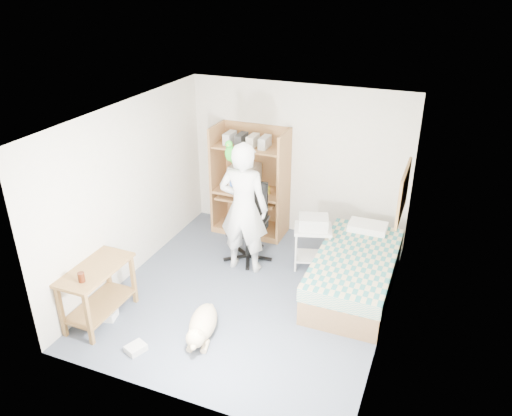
{
  "coord_description": "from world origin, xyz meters",
  "views": [
    {
      "loc": [
        2.21,
        -5.24,
        4.05
      ],
      "look_at": [
        -0.12,
        0.53,
        1.05
      ],
      "focal_mm": 35.0,
      "sensor_mm": 36.0,
      "label": 1
    }
  ],
  "objects_px": {
    "side_desk": "(98,286)",
    "printer_cart": "(312,241)",
    "computer_hutch": "(251,185)",
    "dog": "(202,325)",
    "bed": "(355,272)",
    "person": "(244,208)",
    "office_chair": "(249,232)"
  },
  "relations": [
    {
      "from": "side_desk",
      "to": "printer_cart",
      "type": "height_order",
      "value": "side_desk"
    },
    {
      "from": "computer_hutch",
      "to": "dog",
      "type": "bearing_deg",
      "value": -79.74
    },
    {
      "from": "computer_hutch",
      "to": "bed",
      "type": "xyz_separation_m",
      "value": [
        2.0,
        -1.12,
        -0.53
      ]
    },
    {
      "from": "dog",
      "to": "printer_cart",
      "type": "relative_size",
      "value": 1.51
    },
    {
      "from": "computer_hutch",
      "to": "bed",
      "type": "height_order",
      "value": "computer_hutch"
    },
    {
      "from": "computer_hutch",
      "to": "bed",
      "type": "distance_m",
      "value": 2.35
    },
    {
      "from": "dog",
      "to": "printer_cart",
      "type": "height_order",
      "value": "printer_cart"
    },
    {
      "from": "dog",
      "to": "printer_cart",
      "type": "bearing_deg",
      "value": 54.73
    },
    {
      "from": "side_desk",
      "to": "printer_cart",
      "type": "xyz_separation_m",
      "value": [
        2.13,
        2.21,
        -0.06
      ]
    },
    {
      "from": "side_desk",
      "to": "computer_hutch",
      "type": "bearing_deg",
      "value": 73.86
    },
    {
      "from": "computer_hutch",
      "to": "dog",
      "type": "distance_m",
      "value": 2.89
    },
    {
      "from": "side_desk",
      "to": "person",
      "type": "relative_size",
      "value": 0.51
    },
    {
      "from": "person",
      "to": "dog",
      "type": "relative_size",
      "value": 2.0
    },
    {
      "from": "side_desk",
      "to": "printer_cart",
      "type": "relative_size",
      "value": 1.55
    },
    {
      "from": "bed",
      "to": "dog",
      "type": "xyz_separation_m",
      "value": [
        -1.5,
        -1.64,
        -0.13
      ]
    },
    {
      "from": "printer_cart",
      "to": "dog",
      "type": "bearing_deg",
      "value": -127.53
    },
    {
      "from": "computer_hutch",
      "to": "person",
      "type": "relative_size",
      "value": 0.92
    },
    {
      "from": "person",
      "to": "office_chair",
      "type": "bearing_deg",
      "value": -84.24
    },
    {
      "from": "side_desk",
      "to": "bed",
      "type": "bearing_deg",
      "value": 32.5
    },
    {
      "from": "computer_hutch",
      "to": "office_chair",
      "type": "distance_m",
      "value": 0.97
    },
    {
      "from": "office_chair",
      "to": "person",
      "type": "distance_m",
      "value": 0.64
    },
    {
      "from": "bed",
      "to": "side_desk",
      "type": "height_order",
      "value": "side_desk"
    },
    {
      "from": "computer_hutch",
      "to": "person",
      "type": "distance_m",
      "value": 1.21
    },
    {
      "from": "computer_hutch",
      "to": "printer_cart",
      "type": "distance_m",
      "value": 1.53
    },
    {
      "from": "side_desk",
      "to": "person",
      "type": "xyz_separation_m",
      "value": [
        1.21,
        1.79,
        0.49
      ]
    },
    {
      "from": "dog",
      "to": "bed",
      "type": "bearing_deg",
      "value": 33.34
    },
    {
      "from": "printer_cart",
      "to": "office_chair",
      "type": "bearing_deg",
      "value": 169.18
    },
    {
      "from": "office_chair",
      "to": "printer_cart",
      "type": "height_order",
      "value": "office_chair"
    },
    {
      "from": "computer_hutch",
      "to": "side_desk",
      "type": "xyz_separation_m",
      "value": [
        -0.85,
        -2.94,
        -0.33
      ]
    },
    {
      "from": "computer_hutch",
      "to": "printer_cart",
      "type": "relative_size",
      "value": 2.78
    },
    {
      "from": "bed",
      "to": "printer_cart",
      "type": "relative_size",
      "value": 3.13
    },
    {
      "from": "side_desk",
      "to": "office_chair",
      "type": "xyz_separation_m",
      "value": [
        1.16,
        2.11,
        -0.07
      ]
    }
  ]
}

